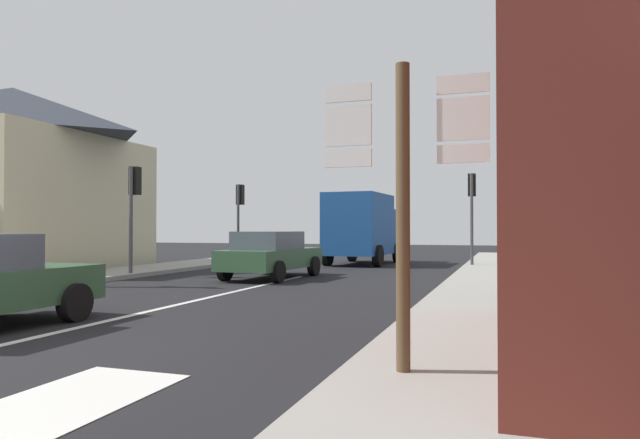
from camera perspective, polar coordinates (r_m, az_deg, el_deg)
ground_plane at (r=16.44m, az=-4.45°, el=-6.37°), size 80.00×80.00×0.00m
sidewalk_right at (r=13.17m, az=17.12°, el=-7.37°), size 2.63×44.00×0.14m
sidewalk_left at (r=18.10m, az=-25.11°, el=-5.56°), size 2.63×44.00×0.14m
lane_centre_stripe at (r=12.87m, az=-11.46°, el=-7.83°), size 0.16×12.00×0.01m
lane_turn_arrow at (r=5.76m, az=-24.32°, el=-16.41°), size 1.20×2.20×0.01m
clapboard_house_left at (r=24.97m, az=-28.71°, el=3.80°), size 8.16×9.14×7.06m
sedan_far at (r=17.70m, az=-5.01°, el=-3.51°), size 2.16×4.29×1.47m
delivery_truck at (r=24.73m, az=4.34°, el=-0.73°), size 2.68×5.10×3.05m
route_sign_post at (r=5.66m, az=8.43°, el=2.72°), size 1.66×0.14×3.20m
traffic_light_near_left at (r=19.07m, az=-18.36°, el=2.34°), size 0.30×0.49×3.55m
traffic_light_far_right at (r=23.13m, az=15.15°, el=2.11°), size 0.30×0.49×3.75m
traffic_light_far_left at (r=25.50m, az=-8.15°, el=1.46°), size 0.30×0.49×3.54m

